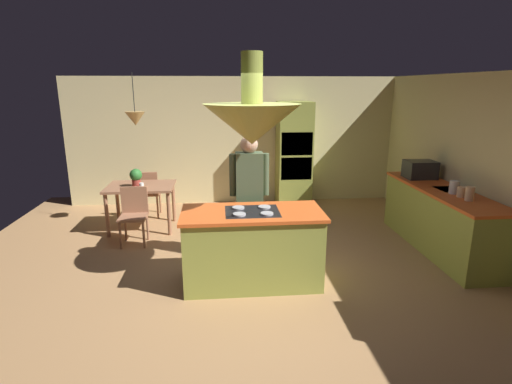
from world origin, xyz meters
name	(u,v)px	position (x,y,z in m)	size (l,w,h in m)	color
ground	(251,275)	(0.00, 0.00, 0.00)	(8.16, 8.16, 0.00)	#AD7F51
wall_back	(238,141)	(0.00, 3.45, 1.27)	(6.80, 0.10, 2.55)	beige
wall_right	(483,167)	(3.25, 0.40, 1.27)	(0.10, 7.20, 2.55)	beige
kitchen_island	(252,247)	(0.00, -0.20, 0.47)	(1.69, 0.80, 0.94)	#939E42
counter_run_right	(440,219)	(2.84, 0.60, 0.47)	(0.73, 2.46, 0.92)	#939E42
oven_tower	(294,155)	(1.10, 3.04, 1.04)	(0.66, 0.62, 2.08)	#939E42
dining_table	(141,191)	(-1.70, 1.90, 0.65)	(1.10, 0.82, 0.76)	#9D6748
person_at_island	(249,190)	(0.02, 0.47, 1.01)	(0.53, 0.23, 1.74)	tan
range_hood	(252,122)	(0.00, -0.20, 1.98)	(1.10, 1.10, 1.00)	#939E42
pendant_light_over_table	(135,118)	(-1.70, 1.90, 1.86)	(0.32, 0.32, 0.82)	#E0B266
chair_facing_island	(134,212)	(-1.70, 1.27, 0.50)	(0.40, 0.40, 0.87)	#9D6748
chair_by_back_wall	(148,191)	(-1.70, 2.53, 0.50)	(0.40, 0.40, 0.87)	#9D6748
potted_plant_on_table	(136,177)	(-1.74, 1.81, 0.93)	(0.20, 0.20, 0.30)	#99382D
cup_on_table	(142,186)	(-1.64, 1.69, 0.81)	(0.07, 0.07, 0.09)	white
canister_flour	(470,194)	(2.84, 0.00, 1.02)	(0.11, 0.11, 0.19)	#E0B78C
canister_sugar	(462,192)	(2.84, 0.18, 0.99)	(0.11, 0.11, 0.14)	#E0B78C
canister_tea	(454,187)	(2.84, 0.36, 1.01)	(0.12, 0.12, 0.18)	silver
microwave_on_counter	(420,169)	(2.84, 1.33, 1.06)	(0.46, 0.36, 0.28)	#232326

